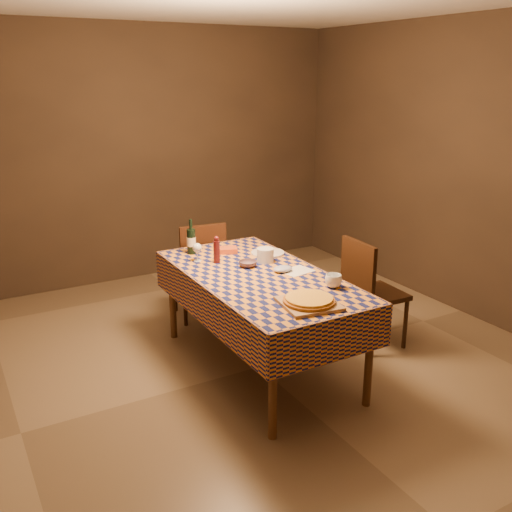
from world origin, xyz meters
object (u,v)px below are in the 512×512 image
at_px(white_plate, 268,253).
at_px(cutting_board, 309,304).
at_px(wine_bottle, 191,241).
at_px(pizza, 309,300).
at_px(dining_table, 259,284).
at_px(bowl, 248,264).
at_px(chair_right, 368,288).
at_px(chair_far, 200,265).

bearing_deg(white_plate, cutting_board, -106.99).
bearing_deg(wine_bottle, pizza, -81.22).
bearing_deg(dining_table, white_plate, 52.34).
bearing_deg(bowl, wine_bottle, 115.05).
height_order(pizza, bowl, pizza).
xyz_separation_m(cutting_board, pizza, (0.00, 0.00, 0.03)).
relative_size(pizza, bowl, 3.02).
bearing_deg(cutting_board, chair_right, 29.42).
distance_m(cutting_board, chair_right, 1.15).
bearing_deg(cutting_board, chair_far, 89.62).
bearing_deg(cutting_board, wine_bottle, 98.78).
height_order(pizza, chair_right, chair_right).
bearing_deg(wine_bottle, chair_right, -35.17).
xyz_separation_m(cutting_board, chair_far, (0.01, 1.75, -0.26)).
xyz_separation_m(white_plate, chair_far, (-0.32, 0.67, -0.26)).
bearing_deg(dining_table, chair_far, 90.21).
relative_size(cutting_board, chair_far, 0.38).
relative_size(cutting_board, pizza, 0.83).
relative_size(pizza, wine_bottle, 1.44).
height_order(white_plate, chair_right, chair_right).
xyz_separation_m(wine_bottle, chair_far, (0.23, 0.35, -0.36)).
height_order(bowl, chair_right, chair_right).
bearing_deg(bowl, cutting_board, -91.90).
distance_m(dining_table, chair_far, 1.09).
distance_m(dining_table, chair_right, 0.99).
relative_size(dining_table, bowl, 13.24).
bearing_deg(chair_right, chair_far, 129.01).
height_order(pizza, wine_bottle, wine_bottle).
bearing_deg(dining_table, cutting_board, -91.32).
bearing_deg(pizza, chair_far, 89.62).
bearing_deg(wine_bottle, cutting_board, -81.22).
height_order(wine_bottle, white_plate, wine_bottle).
bearing_deg(dining_table, chair_right, -6.90).
bearing_deg(pizza, bowl, 88.10).
xyz_separation_m(dining_table, cutting_board, (-0.02, -0.67, 0.09)).
bearing_deg(chair_far, chair_right, -50.99).
bearing_deg(chair_far, wine_bottle, -122.75).
xyz_separation_m(bowl, chair_far, (-0.02, 0.88, -0.27)).
bearing_deg(chair_far, pizza, -90.38).
height_order(dining_table, white_plate, white_plate).
xyz_separation_m(pizza, wine_bottle, (-0.22, 1.39, 0.07)).
relative_size(bowl, white_plate, 0.51).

